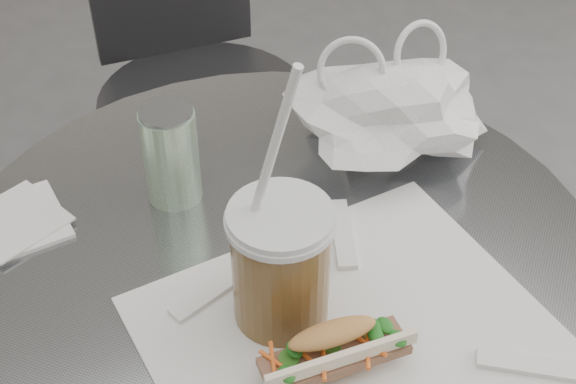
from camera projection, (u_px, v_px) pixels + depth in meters
name	position (u px, v px, depth m)	size (l,w,h in m)	color
chair_far	(202.00, 144.00, 1.69)	(0.41, 0.42, 0.78)	#2F2F31
sandwich_paper	(362.00, 350.00, 0.80)	(0.39, 0.37, 0.00)	white
banh_mi	(333.00, 351.00, 0.76)	(0.18, 0.08, 0.06)	#D1894F
iced_coffee	(281.00, 264.00, 0.79)	(0.11, 0.11, 0.31)	brown
sunglasses	(389.00, 106.00, 1.09)	(0.12, 0.05, 0.05)	black
plastic_bag	(391.00, 113.00, 1.01)	(0.24, 0.18, 0.12)	white
napkin_stack	(15.00, 222.00, 0.94)	(0.13, 0.13, 0.01)	white
drink_can	(171.00, 155.00, 0.94)	(0.07, 0.07, 0.13)	#5F9758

